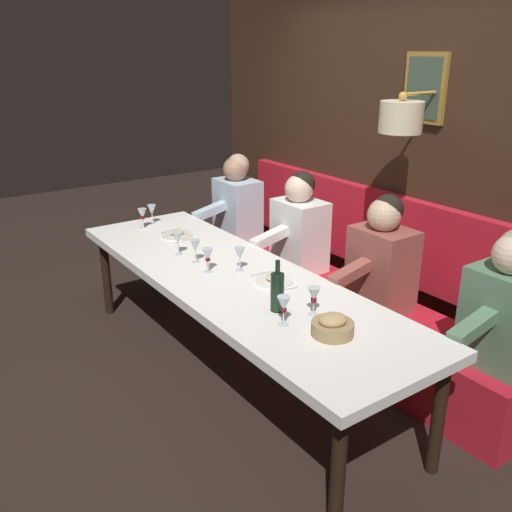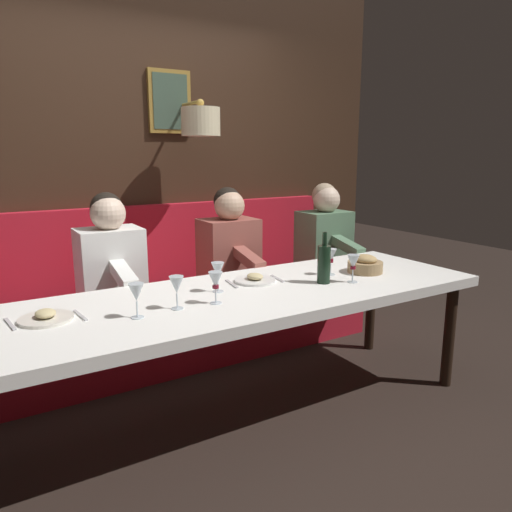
{
  "view_description": "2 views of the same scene",
  "coord_description": "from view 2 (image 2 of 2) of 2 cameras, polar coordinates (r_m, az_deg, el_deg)",
  "views": [
    {
      "loc": [
        -1.78,
        -2.8,
        2.12
      ],
      "look_at": [
        0.05,
        -0.2,
        0.92
      ],
      "focal_mm": 38.9,
      "sensor_mm": 36.0,
      "label": 1
    },
    {
      "loc": [
        -2.19,
        1.16,
        1.48
      ],
      "look_at": [
        0.05,
        -0.2,
        0.92
      ],
      "focal_mm": 33.79,
      "sensor_mm": 36.0,
      "label": 2
    }
  ],
  "objects": [
    {
      "name": "banquette_bench",
      "position": [
        3.53,
        -9.99,
        -8.97
      ],
      "size": [
        0.52,
        3.2,
        0.45
      ],
      "primitive_type": "cube",
      "color": "red",
      "rests_on": "ground_plane"
    },
    {
      "name": "place_setting_0",
      "position": [
        2.39,
        -23.62,
        -6.66
      ],
      "size": [
        0.24,
        0.33,
        0.05
      ],
      "color": "silver",
      "rests_on": "dining_table"
    },
    {
      "name": "ground_plane",
      "position": [
        2.89,
        -3.01,
        -18.77
      ],
      "size": [
        12.0,
        12.0,
        0.0
      ],
      "primitive_type": "plane",
      "color": "black"
    },
    {
      "name": "diner_middle",
      "position": [
        3.24,
        -16.85,
        -0.3
      ],
      "size": [
        0.6,
        0.4,
        0.79
      ],
      "color": "white",
      "rests_on": "banquette_bench"
    },
    {
      "name": "dining_table",
      "position": [
        2.61,
        -3.18,
        -5.8
      ],
      "size": [
        0.9,
        3.0,
        0.74
      ],
      "color": "white",
      "rests_on": "ground_plane"
    },
    {
      "name": "wine_glass_5",
      "position": [
        2.35,
        -9.39,
        -3.49
      ],
      "size": [
        0.07,
        0.07,
        0.16
      ],
      "color": "silver",
      "rests_on": "dining_table"
    },
    {
      "name": "back_wall_panel",
      "position": [
        3.84,
        -13.72,
        9.99
      ],
      "size": [
        0.59,
        4.4,
        2.9
      ],
      "color": "#382316",
      "rests_on": "ground_plane"
    },
    {
      "name": "place_setting_1",
      "position": [
        2.83,
        -0.12,
        -2.78
      ],
      "size": [
        0.24,
        0.33,
        0.05
      ],
      "color": "white",
      "rests_on": "dining_table"
    },
    {
      "name": "wine_glass_6",
      "position": [
        2.85,
        11.43,
        -0.81
      ],
      "size": [
        0.07,
        0.07,
        0.16
      ],
      "color": "silver",
      "rests_on": "dining_table"
    },
    {
      "name": "wine_glass_7",
      "position": [
        2.41,
        -4.81,
        -2.99
      ],
      "size": [
        0.07,
        0.07,
        0.16
      ],
      "color": "silver",
      "rests_on": "dining_table"
    },
    {
      "name": "wine_glass_4",
      "position": [
        2.26,
        -13.99,
        -4.31
      ],
      "size": [
        0.07,
        0.07,
        0.16
      ],
      "color": "silver",
      "rests_on": "dining_table"
    },
    {
      "name": "wine_bottle",
      "position": [
        2.81,
        8.04,
        -0.88
      ],
      "size": [
        0.08,
        0.08,
        0.3
      ],
      "color": "black",
      "rests_on": "dining_table"
    },
    {
      "name": "wine_glass_3",
      "position": [
        2.61,
        -4.55,
        -1.78
      ],
      "size": [
        0.07,
        0.07,
        0.16
      ],
      "color": "silver",
      "rests_on": "dining_table"
    },
    {
      "name": "diner_near",
      "position": [
        3.54,
        -3.2,
        1.25
      ],
      "size": [
        0.6,
        0.4,
        0.79
      ],
      "color": "#934C42",
      "rests_on": "banquette_bench"
    },
    {
      "name": "diner_nearest",
      "position": [
        4.03,
        8.11,
        2.49
      ],
      "size": [
        0.6,
        0.4,
        0.79
      ],
      "color": "#567A5B",
      "rests_on": "banquette_bench"
    },
    {
      "name": "bread_bowl",
      "position": [
        3.12,
        12.8,
        -1.03
      ],
      "size": [
        0.22,
        0.22,
        0.12
      ],
      "color": "#9E7F56",
      "rests_on": "dining_table"
    },
    {
      "name": "wine_glass_0",
      "position": [
        3.01,
        8.85,
        -0.06
      ],
      "size": [
        0.07,
        0.07,
        0.16
      ],
      "color": "silver",
      "rests_on": "dining_table"
    }
  ]
}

